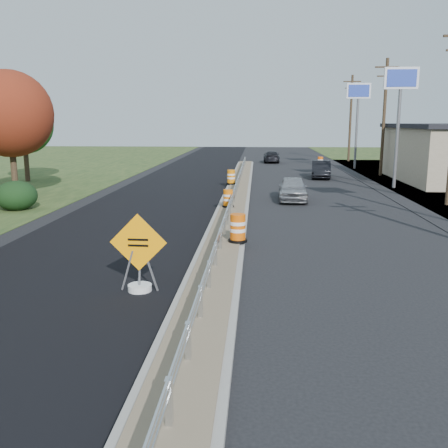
# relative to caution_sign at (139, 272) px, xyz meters

# --- Properties ---
(ground) EXTENTS (140.00, 140.00, 0.00)m
(ground) POSITION_rel_caution_sign_xyz_m (1.89, 5.79, -0.54)
(ground) COLOR black
(ground) RESTS_ON ground
(milled_overlay) EXTENTS (7.20, 120.00, 0.01)m
(milled_overlay) POSITION_rel_caution_sign_xyz_m (-2.51, 15.79, -0.53)
(milled_overlay) COLOR black
(milled_overlay) RESTS_ON ground
(median) EXTENTS (1.60, 55.00, 0.23)m
(median) POSITION_rel_caution_sign_xyz_m (1.89, 13.79, -0.43)
(median) COLOR gray
(median) RESTS_ON ground
(guardrail) EXTENTS (0.10, 46.15, 0.72)m
(guardrail) POSITION_rel_caution_sign_xyz_m (1.89, 14.79, 0.19)
(guardrail) COLOR silver
(guardrail) RESTS_ON median
(pylon_sign_mid) EXTENTS (2.20, 0.30, 7.90)m
(pylon_sign_mid) POSITION_rel_caution_sign_xyz_m (12.39, 21.79, 5.94)
(pylon_sign_mid) COLOR slate
(pylon_sign_mid) RESTS_ON ground
(pylon_sign_north) EXTENTS (2.20, 0.30, 7.90)m
(pylon_sign_north) POSITION_rel_caution_sign_xyz_m (12.39, 35.79, 5.94)
(pylon_sign_north) COLOR slate
(pylon_sign_north) RESTS_ON ground
(utility_pole_nmid) EXTENTS (1.90, 0.26, 9.40)m
(utility_pole_nmid) POSITION_rel_caution_sign_xyz_m (13.39, 29.79, 4.40)
(utility_pole_nmid) COLOR #473523
(utility_pole_nmid) RESTS_ON ground
(utility_pole_north) EXTENTS (1.90, 0.26, 9.40)m
(utility_pole_north) POSITION_rel_caution_sign_xyz_m (13.39, 44.79, 4.40)
(utility_pole_north) COLOR #473523
(utility_pole_north) RESTS_ON ground
(hedge_north) EXTENTS (2.09, 2.09, 1.52)m
(hedge_north) POSITION_rel_caution_sign_xyz_m (-9.11, 11.79, 0.22)
(hedge_north) COLOR black
(hedge_north) RESTS_ON ground
(tree_near_red) EXTENTS (4.95, 4.95, 7.35)m
(tree_near_red) POSITION_rel_caution_sign_xyz_m (-11.11, 15.79, 4.33)
(tree_near_red) COLOR #473523
(tree_near_red) RESTS_ON ground
(tree_near_back) EXTENTS (4.29, 4.29, 6.37)m
(tree_near_back) POSITION_rel_caution_sign_xyz_m (-14.11, 23.79, 3.68)
(tree_near_back) COLOR #473523
(tree_near_back) RESTS_ON ground
(caution_sign) EXTENTS (1.53, 0.64, 2.11)m
(caution_sign) POSITION_rel_caution_sign_xyz_m (0.00, 0.00, 0.00)
(caution_sign) COLOR white
(caution_sign) RESTS_ON ground
(barrel_median_near) EXTENTS (0.68, 0.68, 1.00)m
(barrel_median_near) POSITION_rel_caution_sign_xyz_m (2.44, 4.82, 0.17)
(barrel_median_near) COLOR black
(barrel_median_near) RESTS_ON median
(barrel_median_mid) EXTENTS (0.60, 0.60, 0.88)m
(barrel_median_mid) POSITION_rel_caution_sign_xyz_m (1.67, 12.15, 0.11)
(barrel_median_mid) COLOR black
(barrel_median_mid) RESTS_ON median
(barrel_median_far) EXTENTS (0.66, 0.66, 0.97)m
(barrel_median_far) POSITION_rel_caution_sign_xyz_m (1.34, 21.41, 0.16)
(barrel_median_far) COLOR black
(barrel_median_far) RESTS_ON median
(barrel_shoulder_far) EXTENTS (0.65, 0.65, 0.95)m
(barrel_shoulder_far) POSITION_rel_caution_sign_xyz_m (9.42, 38.14, -0.08)
(barrel_shoulder_far) COLOR black
(barrel_shoulder_far) RESTS_ON ground
(car_silver) EXTENTS (1.76, 4.06, 1.36)m
(car_silver) POSITION_rel_caution_sign_xyz_m (5.15, 15.95, 0.14)
(car_silver) COLOR #A6A6AB
(car_silver) RESTS_ON ground
(car_dark_mid) EXTENTS (1.87, 4.27, 1.36)m
(car_dark_mid) POSITION_rel_caution_sign_xyz_m (8.20, 27.66, 0.15)
(car_dark_mid) COLOR black
(car_dark_mid) RESTS_ON ground
(car_dark_far) EXTENTS (1.74, 4.26, 1.23)m
(car_dark_far) POSITION_rel_caution_sign_xyz_m (4.67, 42.65, 0.08)
(car_dark_far) COLOR black
(car_dark_far) RESTS_ON ground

